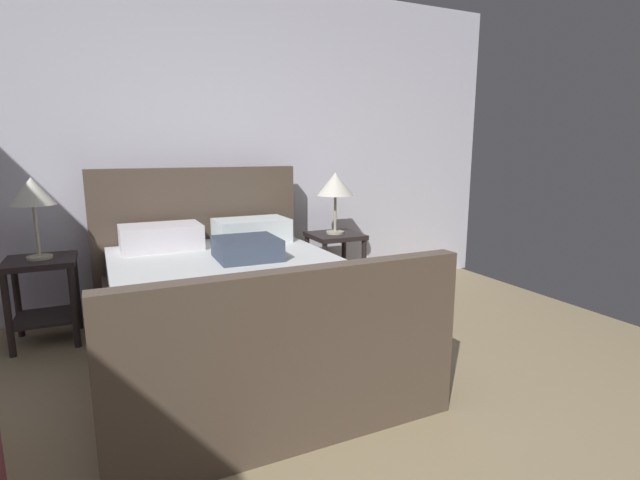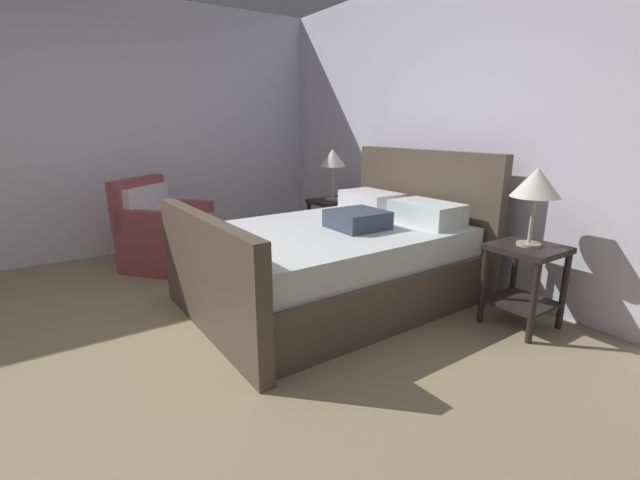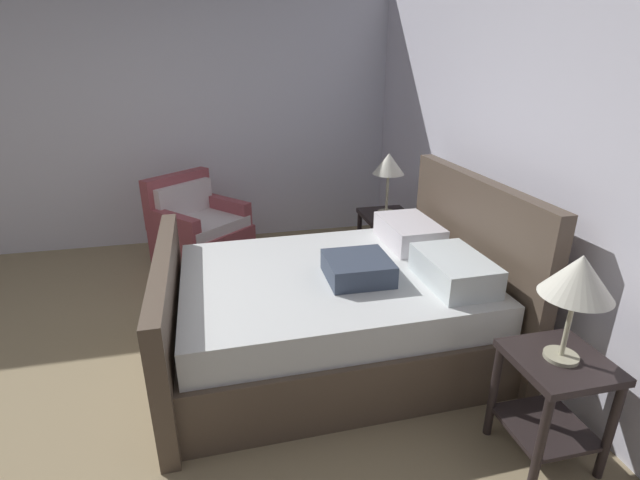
# 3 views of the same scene
# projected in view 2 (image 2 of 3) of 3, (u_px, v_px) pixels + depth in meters

# --- Properties ---
(ground_plane) EXTENTS (5.39, 5.88, 0.02)m
(ground_plane) POSITION_uv_depth(u_px,v_px,m) (115.00, 381.00, 2.45)
(ground_plane) COLOR #998663
(wall_back) EXTENTS (5.51, 0.12, 2.72)m
(wall_back) POSITION_uv_depth(u_px,v_px,m) (471.00, 130.00, 3.72)
(wall_back) COLOR white
(wall_back) RESTS_ON ground
(wall_side_left) EXTENTS (0.12, 6.00, 2.72)m
(wall_side_left) POSITION_uv_depth(u_px,v_px,m) (49.00, 130.00, 4.30)
(wall_side_left) COLOR white
(wall_side_left) RESTS_ON ground
(bed) EXTENTS (1.67, 2.20, 1.19)m
(bed) POSITION_uv_depth(u_px,v_px,m) (337.00, 258.00, 3.50)
(bed) COLOR brown
(bed) RESTS_ON ground
(nightstand_right) EXTENTS (0.44, 0.44, 0.60)m
(nightstand_right) POSITION_uv_depth(u_px,v_px,m) (525.00, 272.00, 3.02)
(nightstand_right) COLOR #292120
(nightstand_right) RESTS_ON ground
(table_lamp_right) EXTENTS (0.32, 0.32, 0.54)m
(table_lamp_right) POSITION_uv_depth(u_px,v_px,m) (536.00, 184.00, 2.85)
(table_lamp_right) COLOR #B7B293
(table_lamp_right) RESTS_ON nightstand_right
(nightstand_left) EXTENTS (0.44, 0.44, 0.60)m
(nightstand_left) POSITION_uv_depth(u_px,v_px,m) (332.00, 217.00, 4.82)
(nightstand_left) COLOR #292120
(nightstand_left) RESTS_ON ground
(table_lamp_left) EXTENTS (0.28, 0.28, 0.55)m
(table_lamp_left) POSITION_uv_depth(u_px,v_px,m) (333.00, 160.00, 4.65)
(table_lamp_left) COLOR #B7B293
(table_lamp_left) RESTS_ON nightstand_left
(armchair) EXTENTS (1.02, 1.02, 0.90)m
(armchair) POSITION_uv_depth(u_px,v_px,m) (164.00, 233.00, 4.33)
(armchair) COLOR #9C484F
(armchair) RESTS_ON ground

